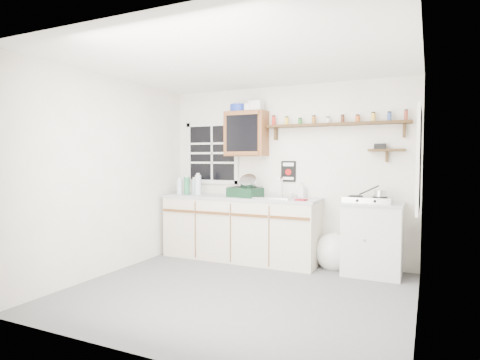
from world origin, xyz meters
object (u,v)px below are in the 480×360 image
Objects in this scene: upper_cabinet at (246,134)px; main_cabinet at (240,228)px; hotplate at (368,200)px; right_cabinet at (372,239)px; spice_shelf at (335,124)px; dish_rack at (246,189)px.

main_cabinet is at bearing -103.68° from upper_cabinet.
main_cabinet is 3.55× the size of upper_cabinet.
upper_cabinet reaches higher than hotplate.
upper_cabinet is (0.03, 0.14, 1.36)m from main_cabinet.
right_cabinet is 0.48× the size of spice_shelf.
right_cabinet is 1.57m from spice_shelf.
spice_shelf is (-0.53, 0.19, 1.47)m from right_cabinet.
right_cabinet is at bearing -3.76° from upper_cabinet.
upper_cabinet reaches higher than dish_rack.
right_cabinet is 1.81m from dish_rack.
hotplate is at bearing -24.09° from spice_shelf.
upper_cabinet is 1.10× the size of hotplate.
dish_rack is at bearing -18.36° from main_cabinet.
hotplate is (1.74, -0.14, -0.88)m from upper_cabinet.
hotplate is at bearing 0.18° from main_cabinet.
spice_shelf is 3.87× the size of dish_rack.
main_cabinet is 0.58m from dish_rack.
dish_rack is (-1.72, -0.06, 0.57)m from right_cabinet.
upper_cabinet is at bearing 125.85° from dish_rack.
upper_cabinet is 1.95m from hotplate.
main_cabinet is 1.84m from hotplate.
spice_shelf is 1.10m from hotplate.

